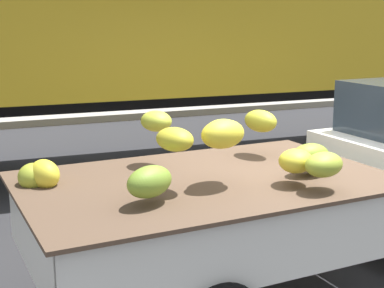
{
  "coord_description": "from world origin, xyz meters",
  "views": [
    {
      "loc": [
        -2.81,
        -4.19,
        2.3
      ],
      "look_at": [
        -0.92,
        0.39,
        1.21
      ],
      "focal_mm": 52.74,
      "sensor_mm": 36.0,
      "label": 1
    }
  ],
  "objects": [
    {
      "name": "semi_trailer",
      "position": [
        0.38,
        4.23,
        2.54
      ],
      "size": [
        12.05,
        2.83,
        3.95
      ],
      "rotation": [
        0.0,
        0.0,
        -0.02
      ],
      "color": "gold",
      "rests_on": "ground"
    },
    {
      "name": "ground",
      "position": [
        0.0,
        0.0,
        0.0
      ],
      "size": [
        220.0,
        220.0,
        0.0
      ],
      "primitive_type": "plane",
      "color": "#28282B"
    },
    {
      "name": "curb_strip",
      "position": [
        0.0,
        8.73,
        0.08
      ],
      "size": [
        80.0,
        0.8,
        0.16
      ],
      "primitive_type": "cube",
      "color": "gray",
      "rests_on": "ground"
    }
  ]
}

